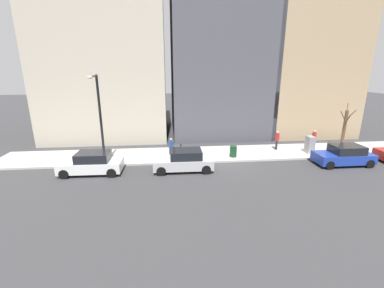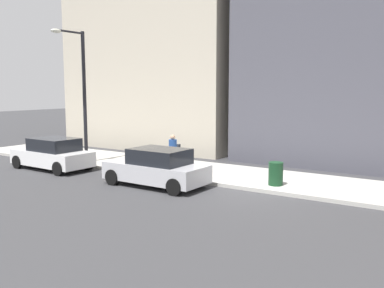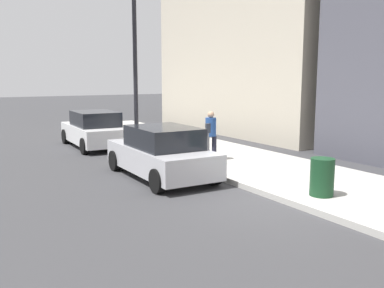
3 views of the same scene
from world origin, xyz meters
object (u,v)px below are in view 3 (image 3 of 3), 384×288
(parked_car_white, at_px, (95,130))
(parked_car_silver, at_px, (162,153))
(streetlamp, at_px, (129,51))
(pedestrian_far_corner, at_px, (211,133))
(trash_bin, at_px, (322,177))
(parking_meter, at_px, (208,140))

(parked_car_white, bearing_deg, parked_car_silver, -89.17)
(streetlamp, distance_m, pedestrian_far_corner, 5.91)
(streetlamp, height_order, pedestrian_far_corner, streetlamp)
(trash_bin, bearing_deg, streetlamp, 93.50)
(parked_car_silver, bearing_deg, parking_meter, 4.68)
(parked_car_white, bearing_deg, parking_meter, -74.07)
(parked_car_silver, height_order, parking_meter, parked_car_silver)
(parked_car_white, distance_m, parking_meter, 6.49)
(parking_meter, distance_m, trash_bin, 4.31)
(parked_car_white, relative_size, parking_meter, 3.15)
(trash_bin, bearing_deg, parked_car_silver, 117.27)
(parking_meter, relative_size, streetlamp, 0.21)
(parking_meter, bearing_deg, parked_car_silver, -175.96)
(parked_car_silver, xyz_separation_m, parking_meter, (1.69, 0.12, 0.24))
(parking_meter, bearing_deg, parked_car_white, 104.41)
(parked_car_white, relative_size, streetlamp, 0.65)
(parked_car_white, xyz_separation_m, parking_meter, (1.61, -6.28, 0.24))
(streetlamp, bearing_deg, parking_meter, -88.35)
(parked_car_white, bearing_deg, pedestrian_far_corner, -66.75)
(parking_meter, distance_m, streetlamp, 6.56)
(streetlamp, xyz_separation_m, pedestrian_far_corner, (0.76, -5.08, -2.93))
(parked_car_white, height_order, streetlamp, streetlamp)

